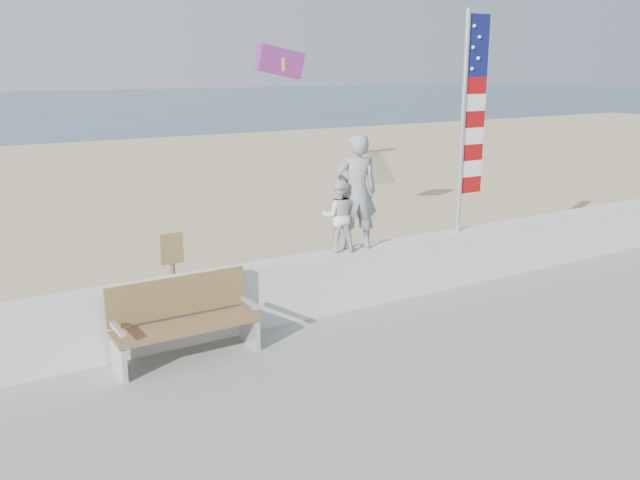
% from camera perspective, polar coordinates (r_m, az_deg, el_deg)
% --- Properties ---
extents(ground, '(220.00, 220.00, 0.00)m').
position_cam_1_polar(ground, '(8.47, 5.36, -11.69)').
color(ground, '#2E485C').
rests_on(ground, ground).
extents(sand, '(90.00, 40.00, 0.08)m').
position_cam_1_polar(sand, '(16.16, -14.14, 0.82)').
color(sand, tan).
rests_on(sand, ground).
extents(seawall, '(30.00, 0.35, 0.90)m').
position_cam_1_polar(seawall, '(9.78, -1.62, -4.00)').
color(seawall, silver).
rests_on(seawall, boardwalk).
extents(adult, '(0.72, 0.60, 1.70)m').
position_cam_1_polar(adult, '(9.95, 3.07, 4.06)').
color(adult, gray).
rests_on(adult, seawall).
extents(child, '(0.63, 0.57, 1.06)m').
position_cam_1_polar(child, '(9.84, 1.55, 2.05)').
color(child, silver).
rests_on(child, seawall).
extents(bench, '(1.80, 0.57, 1.00)m').
position_cam_1_polar(bench, '(8.60, -11.42, -6.51)').
color(bench, olive).
rests_on(bench, boardwalk).
extents(flag, '(0.50, 0.08, 3.50)m').
position_cam_1_polar(flag, '(11.18, 12.45, 10.37)').
color(flag, silver).
rests_on(flag, seawall).
extents(parafoil_kite, '(1.00, 0.36, 0.67)m').
position_cam_1_polar(parafoil_kite, '(13.52, -3.30, 14.74)').
color(parafoil_kite, red).
rests_on(parafoil_kite, ground).
extents(sign, '(0.32, 0.07, 1.46)m').
position_cam_1_polar(sign, '(9.47, -12.27, -2.95)').
color(sign, brown).
rests_on(sign, sand).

